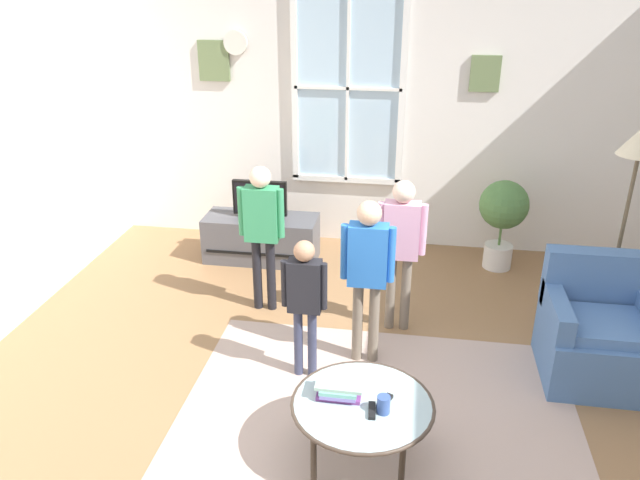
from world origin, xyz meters
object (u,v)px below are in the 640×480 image
object	(u,v)px
book_stack	(339,389)
person_black_shirt	(305,294)
armchair	(598,335)
remote_near_cup	(385,401)
coffee_table	(362,406)
person_pink_shirt	(401,239)
cup	(383,404)
remote_near_books	(372,411)
television	(260,198)
tv_stand	(262,238)
person_blue_shirt	(368,264)
floor_lamp	(637,163)
person_green_shirt	(262,222)
potted_plant_by_window	(503,213)

from	to	relation	value
book_stack	person_black_shirt	bearing A→B (deg)	114.73
armchair	remote_near_cup	bearing A→B (deg)	-142.59
coffee_table	person_pink_shirt	world-z (taller)	person_pink_shirt
armchair	cup	world-z (taller)	armchair
cup	remote_near_books	world-z (taller)	cup
armchair	television	bearing A→B (deg)	152.28
cup	person_black_shirt	size ratio (longest dim) A/B	0.10
armchair	person_black_shirt	size ratio (longest dim) A/B	0.81
tv_stand	person_blue_shirt	size ratio (longest dim) A/B	0.88
remote_near_cup	person_black_shirt	xyz separation A→B (m)	(-0.61, 0.77, 0.24)
armchair	cup	bearing A→B (deg)	-140.66
television	cup	distance (m)	3.06
person_pink_shirt	floor_lamp	xyz separation A→B (m)	(1.66, 0.20, 0.64)
book_stack	person_green_shirt	world-z (taller)	person_green_shirt
cup	remote_near_cup	distance (m)	0.09
person_pink_shirt	floor_lamp	size ratio (longest dim) A/B	0.75
remote_near_cup	person_blue_shirt	world-z (taller)	person_blue_shirt
armchair	potted_plant_by_window	size ratio (longest dim) A/B	0.97
person_black_shirt	armchair	bearing A→B (deg)	9.61
remote_near_books	person_pink_shirt	size ratio (longest dim) A/B	0.11
tv_stand	potted_plant_by_window	distance (m)	2.39
coffee_table	person_blue_shirt	size ratio (longest dim) A/B	0.66
television	person_blue_shirt	bearing A→B (deg)	-53.11
floor_lamp	person_pink_shirt	bearing A→B (deg)	-173.30
television	remote_near_cup	distance (m)	2.99
coffee_table	remote_near_books	size ratio (longest dim) A/B	6.04
remote_near_books	person_pink_shirt	distance (m)	1.66
television	coffee_table	world-z (taller)	television
television	person_green_shirt	xyz separation A→B (m)	(0.27, -0.96, 0.15)
armchair	person_blue_shirt	xyz separation A→B (m)	(-1.67, -0.09, 0.48)
tv_stand	book_stack	size ratio (longest dim) A/B	4.09
book_stack	potted_plant_by_window	distance (m)	3.05
tv_stand	person_pink_shirt	distance (m)	1.89
armchair	coffee_table	world-z (taller)	armchair
floor_lamp	armchair	bearing A→B (deg)	-109.77
cup	remote_near_books	xyz separation A→B (m)	(-0.06, -0.01, -0.04)
remote_near_books	remote_near_cup	distance (m)	0.11
television	person_pink_shirt	size ratio (longest dim) A/B	0.42
armchair	coffee_table	size ratio (longest dim) A/B	1.03
potted_plant_by_window	floor_lamp	world-z (taller)	floor_lamp
television	person_pink_shirt	xyz separation A→B (m)	(1.42, -1.10, 0.14)
remote_near_books	person_blue_shirt	size ratio (longest dim) A/B	0.11
remote_near_books	armchair	bearing A→B (deg)	38.38
person_green_shirt	person_blue_shirt	distance (m)	1.13
remote_near_books	person_blue_shirt	world-z (taller)	person_blue_shirt
television	floor_lamp	world-z (taller)	floor_lamp
cup	potted_plant_by_window	xyz separation A→B (m)	(0.96, 2.91, 0.10)
armchair	person_blue_shirt	size ratio (longest dim) A/B	0.68
book_stack	remote_near_cup	bearing A→B (deg)	-5.82
cup	person_pink_shirt	distance (m)	1.64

